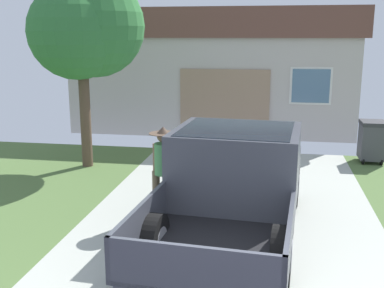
{
  "coord_description": "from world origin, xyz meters",
  "views": [
    {
      "loc": [
        0.67,
        -4.04,
        3.22
      ],
      "look_at": [
        -0.69,
        3.81,
        1.38
      ],
      "focal_mm": 44.45,
      "sensor_mm": 36.0,
      "label": 1
    }
  ],
  "objects_px": {
    "handbag": "(164,218)",
    "house_with_garage": "(217,68)",
    "pickup_truck": "(235,186)",
    "person_with_hat": "(164,165)",
    "wheeled_trash_bin": "(372,140)",
    "front_yard_tree": "(86,29)"
  },
  "relations": [
    {
      "from": "pickup_truck",
      "to": "wheeled_trash_bin",
      "type": "distance_m",
      "value": 5.82
    },
    {
      "from": "pickup_truck",
      "to": "house_with_garage",
      "type": "relative_size",
      "value": 0.54
    },
    {
      "from": "house_with_garage",
      "to": "front_yard_tree",
      "type": "xyz_separation_m",
      "value": [
        -2.39,
        -6.22,
        1.29
      ]
    },
    {
      "from": "front_yard_tree",
      "to": "wheeled_trash_bin",
      "type": "bearing_deg",
      "value": 12.06
    },
    {
      "from": "person_with_hat",
      "to": "wheeled_trash_bin",
      "type": "xyz_separation_m",
      "value": [
        4.38,
        4.61,
        -0.4
      ]
    },
    {
      "from": "handbag",
      "to": "wheeled_trash_bin",
      "type": "height_order",
      "value": "wheeled_trash_bin"
    },
    {
      "from": "handbag",
      "to": "front_yard_tree",
      "type": "relative_size",
      "value": 0.09
    },
    {
      "from": "house_with_garage",
      "to": "pickup_truck",
      "type": "bearing_deg",
      "value": -81.35
    },
    {
      "from": "person_with_hat",
      "to": "front_yard_tree",
      "type": "bearing_deg",
      "value": 155.08
    },
    {
      "from": "front_yard_tree",
      "to": "wheeled_trash_bin",
      "type": "xyz_separation_m",
      "value": [
        6.96,
        1.49,
        -2.76
      ]
    },
    {
      "from": "person_with_hat",
      "to": "front_yard_tree",
      "type": "relative_size",
      "value": 0.36
    },
    {
      "from": "handbag",
      "to": "front_yard_tree",
      "type": "xyz_separation_m",
      "value": [
        -2.66,
        3.47,
        3.21
      ]
    },
    {
      "from": "handbag",
      "to": "house_with_garage",
      "type": "relative_size",
      "value": 0.04
    },
    {
      "from": "pickup_truck",
      "to": "person_with_hat",
      "type": "distance_m",
      "value": 1.34
    },
    {
      "from": "pickup_truck",
      "to": "handbag",
      "type": "height_order",
      "value": "pickup_truck"
    },
    {
      "from": "house_with_garage",
      "to": "handbag",
      "type": "bearing_deg",
      "value": -88.43
    },
    {
      "from": "house_with_garage",
      "to": "wheeled_trash_bin",
      "type": "bearing_deg",
      "value": -46.0
    },
    {
      "from": "pickup_truck",
      "to": "person_with_hat",
      "type": "xyz_separation_m",
      "value": [
        -1.28,
        0.31,
        0.22
      ]
    },
    {
      "from": "handbag",
      "to": "wheeled_trash_bin",
      "type": "relative_size",
      "value": 0.39
    },
    {
      "from": "wheeled_trash_bin",
      "to": "person_with_hat",
      "type": "bearing_deg",
      "value": -133.57
    },
    {
      "from": "person_with_hat",
      "to": "handbag",
      "type": "xyz_separation_m",
      "value": [
        0.08,
        -0.34,
        -0.85
      ]
    },
    {
      "from": "person_with_hat",
      "to": "wheeled_trash_bin",
      "type": "height_order",
      "value": "person_with_hat"
    }
  ]
}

